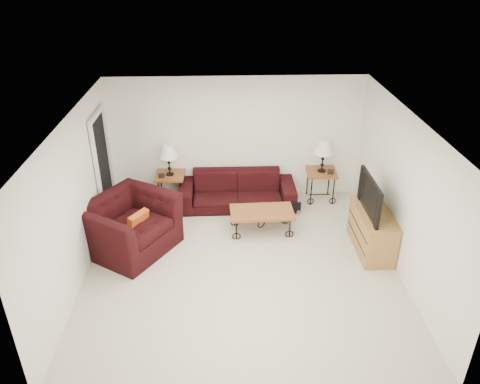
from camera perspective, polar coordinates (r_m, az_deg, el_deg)
name	(u,v)px	position (r m, az deg, el deg)	size (l,w,h in m)	color
ground	(242,266)	(7.74, 0.21, -9.01)	(5.00, 5.00, 0.00)	beige
wall_back	(236,138)	(9.32, -0.44, 6.57)	(5.00, 0.02, 2.50)	white
wall_front	(252,315)	(5.02, 1.51, -14.80)	(5.00, 0.02, 2.50)	white
wall_left	(75,202)	(7.39, -19.53, -1.20)	(0.02, 5.00, 2.50)	white
wall_right	(404,196)	(7.58, 19.48, -0.46)	(0.02, 5.00, 2.50)	white
ceiling	(242,120)	(6.54, 0.25, 8.75)	(5.00, 5.00, 0.00)	white
doorway	(103,169)	(8.90, -16.37, 2.69)	(0.08, 0.94, 2.04)	black
sofa	(237,190)	(9.26, -0.37, 0.20)	(2.30, 0.90, 0.67)	black
side_table_left	(171,188)	(9.49, -8.44, 0.43)	(0.57, 0.57, 0.62)	brown
side_table_right	(320,185)	(9.63, 9.80, 0.81)	(0.59, 0.59, 0.64)	brown
lamp_left	(169,160)	(9.22, -8.71, 3.86)	(0.35, 0.35, 0.62)	black
lamp_right	(323,156)	(9.36, 10.11, 4.31)	(0.36, 0.36, 0.64)	black
photo_frame_left	(161,176)	(9.21, -9.61, 1.99)	(0.12, 0.02, 0.10)	black
photo_frame_right	(331,172)	(9.37, 11.05, 2.45)	(0.13, 0.02, 0.11)	black
coffee_table	(262,221)	(8.49, 2.67, -3.57)	(1.14, 0.62, 0.43)	brown
armchair	(130,225)	(8.11, -13.35, -3.97)	(1.43, 1.25, 0.93)	black
throw_pillow	(138,224)	(8.01, -12.40, -3.81)	(0.42, 0.11, 0.42)	#C54E19
tv_stand	(372,231)	(8.24, 15.84, -4.61)	(0.51, 1.21, 0.73)	#A4763C
television	(376,196)	(7.90, 16.33, -0.47)	(1.09, 0.14, 0.63)	black
backpack	(294,201)	(9.13, 6.58, -1.10)	(0.38, 0.29, 0.49)	black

